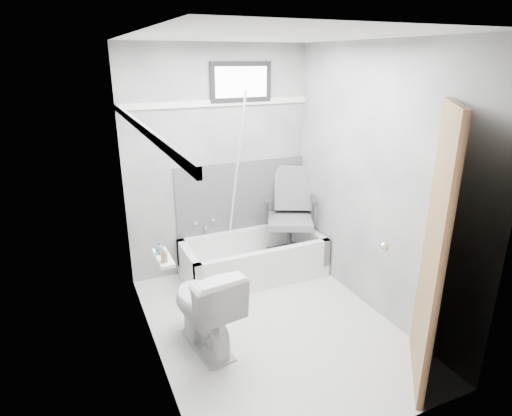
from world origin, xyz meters
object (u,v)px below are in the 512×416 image
soap_bottle_b (160,247)px  soap_bottle_a (164,254)px  office_chair (290,215)px  door (498,264)px  bathtub (253,258)px  toilet (205,307)px

soap_bottle_b → soap_bottle_a: bearing=-90.0°
soap_bottle_a → office_chair: bearing=35.4°
door → office_chair: bearing=97.2°
bathtub → toilet: toilet is taller
soap_bottle_b → bathtub: bearing=39.6°
toilet → office_chair: bearing=-150.3°
toilet → soap_bottle_b: size_ratio=8.95×
bathtub → soap_bottle_a: size_ratio=15.11×
toilet → door: door is taller
soap_bottle_a → soap_bottle_b: (0.00, 0.14, -0.01)m
bathtub → door: (0.75, -2.21, 0.79)m
office_chair → door: door is taller
office_chair → door: (0.29, -2.26, 0.38)m
office_chair → door: size_ratio=0.50×
bathtub → office_chair: 0.62m
bathtub → toilet: size_ratio=1.99×
soap_bottle_b → office_chair: bearing=32.0°
door → toilet: bearing=141.9°
bathtub → office_chair: bearing=6.2°
toilet → soap_bottle_b: (-0.32, -0.01, 0.59)m
door → soap_bottle_a: 2.21m
door → soap_bottle_a: bearing=150.2°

